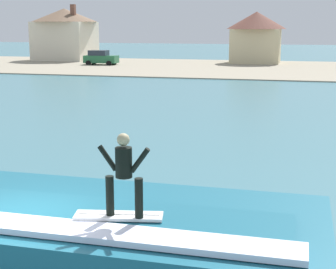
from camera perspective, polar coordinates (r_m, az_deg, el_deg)
wave_crest at (r=11.33m, az=-7.32°, el=-10.62°), size 9.36×4.23×1.24m
surfboard at (r=10.30m, az=-5.39°, el=-8.82°), size 1.77×0.79×0.06m
surfer at (r=9.91m, az=-4.83°, el=-3.97°), size 1.04×0.32×1.63m
shoreline_bank at (r=60.88m, az=9.60°, el=7.12°), size 120.00×25.84×0.10m
car_near_shore at (r=65.64m, az=-7.36°, el=8.30°), size 4.11×2.02×1.86m
house_with_chimney at (r=75.59m, az=-11.17°, el=10.90°), size 9.09×9.09×7.64m
house_small_cottage at (r=69.21m, az=9.58°, el=10.69°), size 7.60×7.60×6.57m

